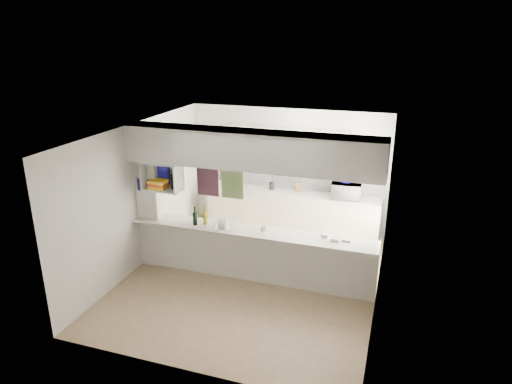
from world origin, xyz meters
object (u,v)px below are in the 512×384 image
at_px(bowl, 346,181).
at_px(wine_bottles, 200,218).
at_px(dish_rack, 224,223).
at_px(microwave, 346,191).

relative_size(bowl, wine_bottles, 0.71).
relative_size(bowl, dish_rack, 0.58).
relative_size(microwave, dish_rack, 1.34).
height_order(dish_rack, wine_bottles, wine_bottles).
relative_size(microwave, bowl, 2.33).
height_order(bowl, wine_bottles, bowl).
bearing_deg(wine_bottles, dish_rack, 1.84).
bearing_deg(dish_rack, bowl, 33.20).
bearing_deg(bowl, wine_bottles, -135.52).
height_order(microwave, dish_rack, microwave).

